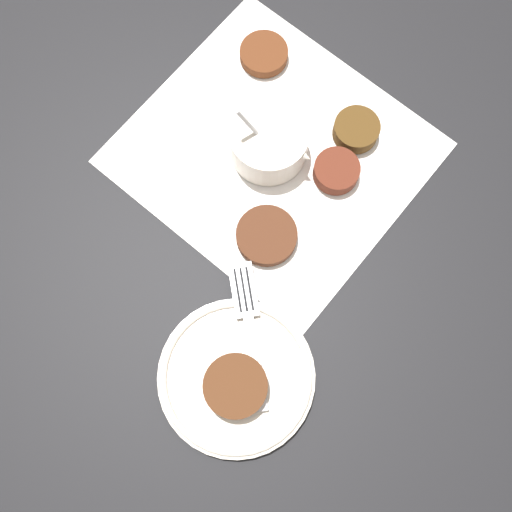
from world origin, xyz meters
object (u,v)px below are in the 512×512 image
(serving_plate, at_px, (236,377))
(fork, at_px, (248,318))
(sauce_bowl, at_px, (270,143))
(fritter_on_plate, at_px, (236,386))

(serving_plate, bearing_deg, fork, 110.45)
(sauce_bowl, bearing_deg, fork, -64.68)
(serving_plate, relative_size, fritter_on_plate, 2.52)
(sauce_bowl, height_order, fork, sauce_bowl)
(serving_plate, height_order, fork, fork)
(sauce_bowl, height_order, serving_plate, sauce_bowl)
(serving_plate, height_order, fritter_on_plate, fritter_on_plate)
(fork, bearing_deg, sauce_bowl, 115.32)
(sauce_bowl, relative_size, serving_plate, 0.59)
(serving_plate, xyz_separation_m, fork, (-0.02, 0.06, 0.01))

